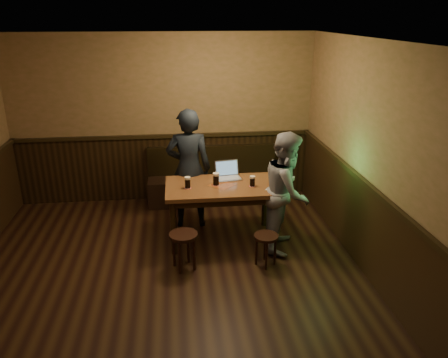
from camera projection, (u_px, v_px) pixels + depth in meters
name	position (u px, v px, depth m)	size (l,w,h in m)	color
room	(162.00, 195.00, 4.77)	(5.04, 6.04, 2.84)	black
bench	(213.00, 184.00, 7.52)	(2.20, 0.50, 0.95)	black
pub_table	(222.00, 192.00, 6.09)	(1.56, 0.90, 0.84)	brown
stool_left	(184.00, 241.00, 5.48)	(0.48, 0.48, 0.49)	black
stool_right	(266.00, 241.00, 5.57)	(0.35, 0.35, 0.43)	black
pint_left	(188.00, 183.00, 5.92)	(0.10, 0.10, 0.16)	#AC1F15
pint_mid	(216.00, 179.00, 6.02)	(0.12, 0.12, 0.18)	#AC1F15
pint_right	(252.00, 181.00, 5.98)	(0.10, 0.10, 0.15)	#AC1F15
laptop	(228.00, 174.00, 6.29)	(0.38, 0.32, 0.24)	silver
menu	(275.00, 189.00, 5.89)	(0.22, 0.15, 0.00)	silver
person_suit	(189.00, 169.00, 6.45)	(0.66, 0.43, 1.81)	black
person_grey	(287.00, 192.00, 5.86)	(0.80, 0.62, 1.64)	gray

